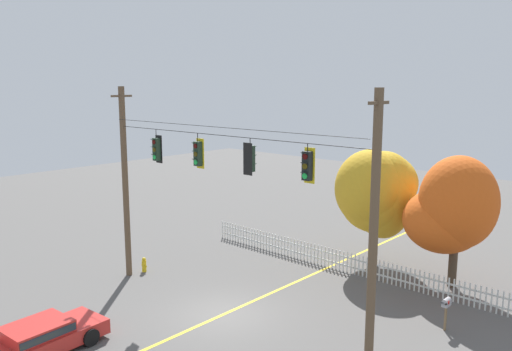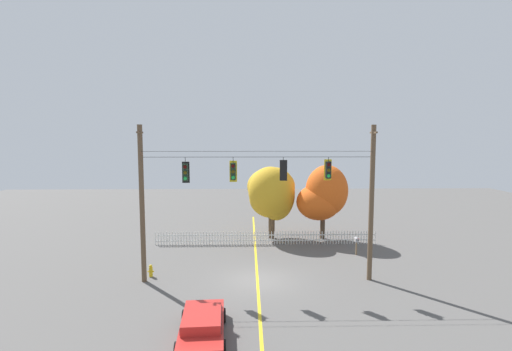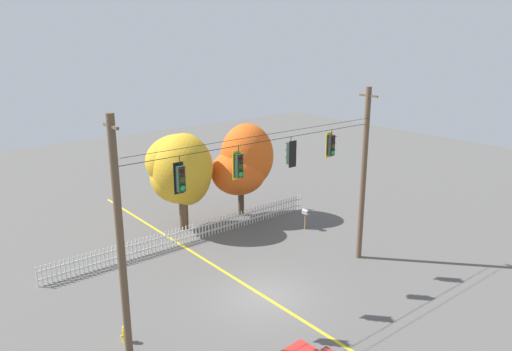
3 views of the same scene
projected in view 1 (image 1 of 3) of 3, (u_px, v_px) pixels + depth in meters
name	position (u px, v px, depth m)	size (l,w,h in m)	color
ground	(224.00, 314.00, 21.44)	(80.00, 80.00, 0.00)	#565451
lane_centerline_stripe	(224.00, 314.00, 21.44)	(0.16, 36.00, 0.01)	gold
signal_support_span	(222.00, 203.00, 20.63)	(13.75, 1.10, 9.25)	brown
traffic_signal_eastbound_side	(157.00, 149.00, 23.09)	(0.43, 0.38, 1.51)	black
traffic_signal_northbound_primary	(198.00, 154.00, 21.25)	(0.43, 0.38, 1.46)	black
traffic_signal_northbound_secondary	(250.00, 159.00, 19.30)	(0.43, 0.38, 1.37)	black
traffic_signal_westbound_side	(307.00, 166.00, 17.56)	(0.43, 0.38, 1.37)	black
white_picket_fence	(344.00, 261.00, 26.32)	(17.61, 0.06, 1.05)	silver
autumn_maple_near_fence	(376.00, 192.00, 26.60)	(3.93, 3.67, 6.10)	brown
autumn_maple_mid	(379.00, 190.00, 26.89)	(4.06, 3.77, 6.00)	brown
autumn_oak_far_east	(451.00, 211.00, 23.54)	(4.22, 3.47, 6.25)	#473828
parked_car	(40.00, 337.00, 18.24)	(2.20, 4.54, 1.15)	red
fire_hydrant	(144.00, 265.00, 26.26)	(0.38, 0.22, 0.75)	gold
roadside_mailbox	(446.00, 304.00, 19.88)	(0.25, 0.44, 1.30)	brown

